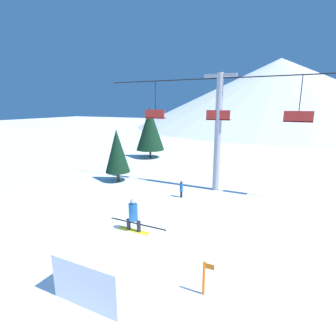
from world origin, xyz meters
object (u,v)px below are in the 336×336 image
(snow_ramp, at_px, (115,260))
(trail_marker, at_px, (204,277))
(pine_tree_near, at_px, (117,151))
(distant_skier, at_px, (181,189))
(snowboarder, at_px, (133,215))

(snow_ramp, xyz_separation_m, trail_marker, (3.36, 0.71, -0.12))
(pine_tree_near, bearing_deg, snow_ramp, -54.03)
(snow_ramp, height_order, trail_marker, snow_ramp)
(trail_marker, relative_size, distant_skier, 1.05)
(snowboarder, height_order, trail_marker, snowboarder)
(snow_ramp, bearing_deg, snowboarder, 76.54)
(pine_tree_near, height_order, trail_marker, pine_tree_near)
(snowboarder, distance_m, trail_marker, 3.53)
(distant_skier, bearing_deg, pine_tree_near, 167.85)
(snowboarder, bearing_deg, trail_marker, -5.55)
(snow_ramp, xyz_separation_m, snowboarder, (0.24, 1.01, 1.51))
(pine_tree_near, bearing_deg, snowboarder, -50.58)
(snowboarder, xyz_separation_m, pine_tree_near, (-8.31, 10.11, 0.38))
(pine_tree_near, relative_size, distant_skier, 3.74)
(snowboarder, xyz_separation_m, trail_marker, (3.12, -0.30, -1.63))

